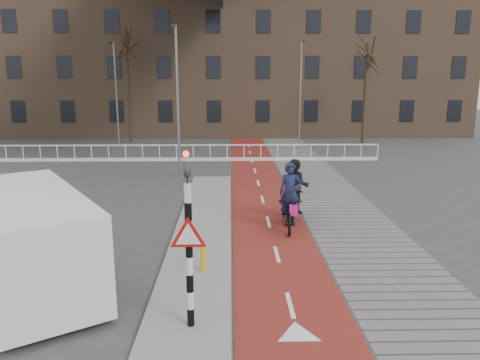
{
  "coord_description": "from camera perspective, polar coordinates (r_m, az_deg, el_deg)",
  "views": [
    {
      "loc": [
        0.2,
        -10.42,
        4.94
      ],
      "look_at": [
        0.52,
        5.0,
        1.5
      ],
      "focal_mm": 35.0,
      "sensor_mm": 36.0,
      "label": 1
    }
  ],
  "objects": [
    {
      "name": "railing",
      "position": [
        28.29,
        -11.78,
        2.88
      ],
      "size": [
        28.0,
        0.1,
        0.99
      ],
      "color": "silver",
      "rests_on": "ground"
    },
    {
      "name": "bike_lane",
      "position": [
        21.05,
        2.39,
        -1.0
      ],
      "size": [
        2.5,
        60.0,
        0.01
      ],
      "primitive_type": "cube",
      "color": "maroon",
      "rests_on": "ground"
    },
    {
      "name": "cyclist_near",
      "position": [
        15.38,
        6.09,
        -3.3
      ],
      "size": [
        0.96,
        2.22,
        2.21
      ],
      "rotation": [
        0.0,
        0.0,
        -0.1
      ],
      "color": "black",
      "rests_on": "bike_lane"
    },
    {
      "name": "townhouse_row",
      "position": [
        42.64,
        -5.73,
        16.38
      ],
      "size": [
        46.0,
        10.0,
        15.9
      ],
      "color": "#7F6047",
      "rests_on": "ground"
    },
    {
      "name": "sidewalk",
      "position": [
        21.41,
        9.89,
        -0.94
      ],
      "size": [
        3.0,
        60.0,
        0.01
      ],
      "primitive_type": "cube",
      "color": "slate",
      "rests_on": "ground"
    },
    {
      "name": "bollard",
      "position": [
        11.95,
        -4.52,
        -9.33
      ],
      "size": [
        0.12,
        0.12,
        0.74
      ],
      "primitive_type": "cylinder",
      "color": "gold",
      "rests_on": "curb_island"
    },
    {
      "name": "curb_island",
      "position": [
        15.25,
        -4.53,
        -6.13
      ],
      "size": [
        1.8,
        16.0,
        0.12
      ],
      "primitive_type": "cube",
      "color": "gray",
      "rests_on": "ground"
    },
    {
      "name": "tree_mid",
      "position": [
        36.43,
        -13.46,
        11.05
      ],
      "size": [
        0.24,
        0.24,
        8.36
      ],
      "primitive_type": "cylinder",
      "color": "black",
      "rests_on": "ground"
    },
    {
      "name": "streetlight_left",
      "position": [
        35.13,
        -14.83,
        10.05
      ],
      "size": [
        0.12,
        0.12,
        7.28
      ],
      "primitive_type": "cylinder",
      "color": "slate",
      "rests_on": "ground"
    },
    {
      "name": "streetlight_near",
      "position": [
        23.45,
        -7.59,
        9.31
      ],
      "size": [
        0.12,
        0.12,
        7.29
      ],
      "primitive_type": "cylinder",
      "color": "slate",
      "rests_on": "ground"
    },
    {
      "name": "streetlight_right",
      "position": [
        32.09,
        7.34,
        10.12
      ],
      "size": [
        0.12,
        0.12,
        7.24
      ],
      "primitive_type": "cylinder",
      "color": "slate",
      "rests_on": "ground"
    },
    {
      "name": "cyclist_far",
      "position": [
        16.33,
        6.78,
        -1.85
      ],
      "size": [
        1.07,
        2.1,
        2.15
      ],
      "rotation": [
        0.0,
        0.0,
        -0.24
      ],
      "color": "black",
      "rests_on": "bike_lane"
    },
    {
      "name": "ground",
      "position": [
        11.53,
        -2.11,
        -12.8
      ],
      "size": [
        120.0,
        120.0,
        0.0
      ],
      "primitive_type": "plane",
      "color": "#38383A",
      "rests_on": "ground"
    },
    {
      "name": "van",
      "position": [
        11.93,
        -24.26,
        -6.72
      ],
      "size": [
        4.73,
        5.77,
        2.33
      ],
      "rotation": [
        0.0,
        0.0,
        0.56
      ],
      "color": "white",
      "rests_on": "ground"
    },
    {
      "name": "tree_right",
      "position": [
        35.67,
        15.02,
        10.0
      ],
      "size": [
        0.25,
        0.25,
        7.2
      ],
      "primitive_type": "cylinder",
      "color": "black",
      "rests_on": "ground"
    },
    {
      "name": "traffic_signal",
      "position": [
        8.94,
        -6.28,
        -6.78
      ],
      "size": [
        0.8,
        0.8,
        3.68
      ],
      "color": "black",
      "rests_on": "curb_island"
    }
  ]
}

